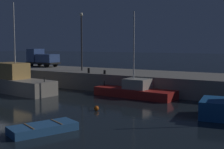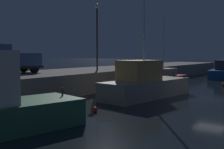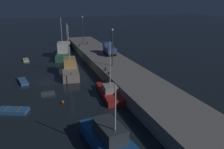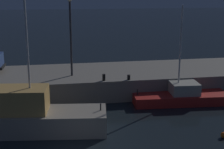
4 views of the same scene
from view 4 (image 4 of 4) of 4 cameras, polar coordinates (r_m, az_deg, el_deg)
pier_quay at (r=33.39m, az=-7.89°, el=-1.35°), size 73.66×8.17×2.01m
fishing_boat_white at (r=24.62m, az=-13.05°, el=-6.93°), size 9.94×4.28×9.97m
fishing_trawler_green at (r=30.80m, az=11.70°, el=-3.54°), size 8.74×3.53×8.70m
mooring_buoy_near at (r=24.63m, az=18.59°, el=-9.80°), size 0.41×0.41×0.41m
lamp_post_east at (r=31.17m, az=-7.12°, el=7.56°), size 0.44×0.44×7.34m
bollard_west at (r=29.88m, az=-1.40°, el=-0.50°), size 0.28×0.28×0.59m
bollard_east at (r=30.21m, az=2.89°, el=-0.48°), size 0.28×0.28×0.45m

